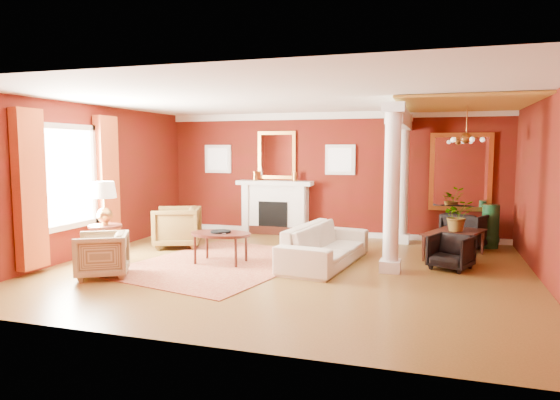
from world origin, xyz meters
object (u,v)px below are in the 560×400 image
(dining_table, at_px, (456,237))
(coffee_table, at_px, (221,235))
(armchair_leopard, at_px, (177,225))
(side_table, at_px, (105,208))
(armchair_stripe, at_px, (102,253))
(sofa, at_px, (325,238))

(dining_table, bearing_deg, coffee_table, 134.96)
(armchair_leopard, bearing_deg, side_table, -37.86)
(armchair_stripe, bearing_deg, armchair_leopard, 151.89)
(armchair_stripe, relative_size, dining_table, 0.56)
(sofa, xyz_separation_m, armchair_leopard, (-3.29, 0.61, -0.00))
(armchair_stripe, bearing_deg, side_table, -176.11)
(armchair_leopard, height_order, side_table, side_table)
(sofa, distance_m, armchair_leopard, 3.34)
(armchair_leopard, distance_m, side_table, 1.83)
(armchair_leopard, bearing_deg, armchair_stripe, -19.25)
(armchair_stripe, relative_size, side_table, 0.54)
(sofa, xyz_separation_m, side_table, (-3.81, -1.07, 0.52))
(armchair_stripe, bearing_deg, sofa, 91.60)
(sofa, height_order, side_table, side_table)
(sofa, height_order, armchair_stripe, sofa)
(armchair_stripe, distance_m, coffee_table, 2.04)
(coffee_table, xyz_separation_m, dining_table, (4.04, 1.73, -0.12))
(armchair_leopard, xyz_separation_m, armchair_stripe, (0.06, -2.55, -0.07))
(coffee_table, bearing_deg, armchair_leopard, 143.39)
(side_table, height_order, dining_table, side_table)
(dining_table, bearing_deg, side_table, 132.61)
(dining_table, bearing_deg, armchair_leopard, 118.25)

